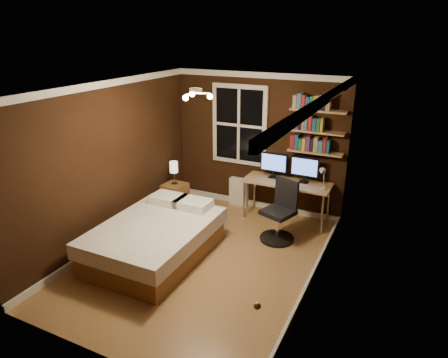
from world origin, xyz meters
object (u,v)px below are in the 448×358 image
at_px(bed, 156,239).
at_px(radiator, 239,192).
at_px(office_chair, 280,218).
at_px(monitor_right, 304,170).
at_px(desk_lamp, 323,178).
at_px(bedside_lamp, 174,173).
at_px(nightstand, 175,196).
at_px(desk, 287,185).
at_px(monitor_left, 274,166).

height_order(bed, radiator, bed).
xyz_separation_m(radiator, office_chair, (1.12, -0.94, 0.10)).
relative_size(monitor_right, desk_lamp, 1.11).
xyz_separation_m(bedside_lamp, office_chair, (2.12, -0.25, -0.34)).
relative_size(nightstand, desk, 0.33).
distance_m(bed, radiator, 2.25).
bearing_deg(bed, nightstand, 112.68).
relative_size(bed, nightstand, 3.96).
distance_m(desk, office_chair, 0.80).
xyz_separation_m(bedside_lamp, monitor_left, (1.71, 0.56, 0.23)).
relative_size(bedside_lamp, radiator, 0.81).
bearing_deg(desk_lamp, bed, -136.54).
relative_size(radiator, desk_lamp, 1.23).
height_order(desk, desk_lamp, desk_lamp).
bearing_deg(bedside_lamp, radiator, 34.34).
xyz_separation_m(bed, bedside_lamp, (-0.65, 1.54, 0.43)).
xyz_separation_m(radiator, desk_lamp, (1.63, -0.35, 0.67)).
xyz_separation_m(bed, monitor_left, (1.07, 2.10, 0.66)).
bearing_deg(desk_lamp, monitor_left, 166.23).
distance_m(bed, desk, 2.46).
height_order(bedside_lamp, monitor_left, monitor_left).
height_order(nightstand, office_chair, office_chair).
bearing_deg(radiator, desk, -11.35).
bearing_deg(desk, monitor_left, 165.01).
relative_size(bed, desk_lamp, 4.47).
xyz_separation_m(bed, nightstand, (-0.65, 1.54, -0.04)).
bearing_deg(radiator, bed, -99.03).
bearing_deg(desk_lamp, radiator, 167.92).
relative_size(bed, monitor_right, 4.04).
xyz_separation_m(monitor_right, desk_lamp, (0.37, -0.22, -0.01)).
xyz_separation_m(nightstand, monitor_left, (1.71, 0.56, 0.69)).
height_order(bedside_lamp, desk_lamp, desk_lamp).
xyz_separation_m(desk, monitor_right, (0.27, 0.08, 0.29)).
xyz_separation_m(bed, monitor_right, (1.61, 2.10, 0.66)).
xyz_separation_m(bedside_lamp, radiator, (1.00, 0.68, -0.44)).
bearing_deg(monitor_left, office_chair, -63.27).
distance_m(monitor_right, desk_lamp, 0.43).
height_order(desk, monitor_left, monitor_left).
bearing_deg(office_chair, nightstand, -167.95).
bearing_deg(radiator, office_chair, -39.93).
distance_m(nightstand, desk_lamp, 2.74).
height_order(monitor_left, monitor_right, same).
relative_size(bed, office_chair, 1.99).
bearing_deg(desk, monitor_right, 15.73).
bearing_deg(desk_lamp, nightstand, -172.70).
bearing_deg(desk, bed, -123.63).
height_order(bedside_lamp, desk, bedside_lamp).
xyz_separation_m(nightstand, desk_lamp, (2.63, 0.34, 0.69)).
relative_size(radiator, monitor_left, 1.11).
relative_size(bed, bedside_lamp, 4.52).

